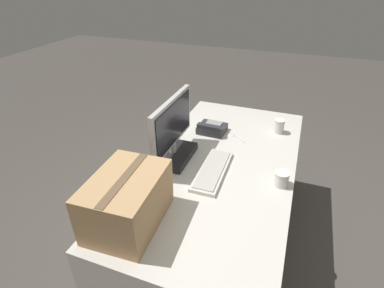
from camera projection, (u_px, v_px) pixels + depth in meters
The scene contains 9 objects.
ground_plane at pixel (216, 241), 2.26m from camera, with size 12.00×12.00×0.00m, color #47423D.
office_desk at pixel (218, 206), 2.08m from camera, with size 1.80×0.90×0.72m.
monitor at pixel (172, 135), 1.86m from camera, with size 0.54×0.23×0.40m.
keyboard at pixel (212, 170), 1.80m from camera, with size 0.45×0.16×0.03m.
desk_phone at pixel (212, 128), 2.22m from camera, with size 0.18×0.20×0.08m.
paper_cup_left at pixel (281, 179), 1.68m from camera, with size 0.09×0.09×0.09m.
paper_cup_right at pixel (279, 126), 2.21m from camera, with size 0.08×0.08×0.10m.
spoon at pixel (235, 136), 2.18m from camera, with size 0.10×0.13×0.00m.
cardboard_box at pixel (127, 201), 1.40m from camera, with size 0.44×0.32×0.26m.
Camera 1 is at (-1.53, -0.37, 1.80)m, focal length 28.00 mm.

